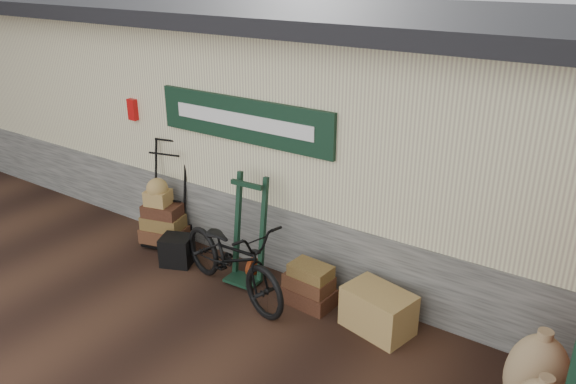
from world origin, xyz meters
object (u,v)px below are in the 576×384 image
Objects in this scene: suitcase_stack at (309,284)px; black_trunk at (177,250)px; green_barrow at (248,230)px; bicycle at (232,253)px; porter_trolley at (167,192)px; wicker_hamper at (378,311)px.

suitcase_stack is 1.51× the size of black_trunk.
green_barrow is 0.71× the size of bicycle.
bicycle is at bearing -34.07° from porter_trolley.
porter_trolley is 3.78× the size of black_trunk.
black_trunk is (0.57, -0.44, -0.55)m from porter_trolley.
porter_trolley is at bearing 170.04° from green_barrow.
bicycle is (1.65, -0.58, -0.19)m from porter_trolley.
porter_trolley is 2.57m from suitcase_stack.
bicycle reaches higher than wicker_hamper.
bicycle is (-0.87, -0.34, 0.29)m from suitcase_stack.
black_trunk is (-1.95, -0.20, -0.07)m from suitcase_stack.
green_barrow reaches higher than wicker_hamper.
wicker_hamper is at bearing -18.67° from porter_trolley.
green_barrow reaches higher than suitcase_stack.
wicker_hamper is at bearing -64.02° from bicycle.
porter_trolley is 1.76m from bicycle.
suitcase_stack is (0.93, -0.05, -0.42)m from green_barrow.
wicker_hamper is 0.38× the size of bicycle.
wicker_hamper is (3.41, -0.23, -0.51)m from porter_trolley.
wicker_hamper is 2.84m from black_trunk.
porter_trolley is 0.78× the size of bicycle.
porter_trolley is 2.50× the size of suitcase_stack.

